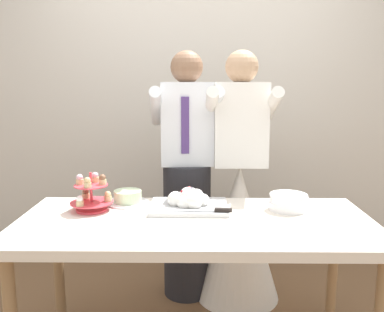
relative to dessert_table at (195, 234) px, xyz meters
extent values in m
cube|color=beige|center=(0.00, 1.46, 0.75)|extent=(5.20, 0.10, 2.90)
cube|color=silver|center=(0.00, 0.00, 0.05)|extent=(1.80, 0.80, 0.05)
cylinder|color=olive|center=(-0.82, 0.32, -0.34)|extent=(0.06, 0.06, 0.72)
cylinder|color=olive|center=(0.82, 0.32, -0.34)|extent=(0.06, 0.06, 0.72)
cylinder|color=#D83F4C|center=(-0.56, 0.15, 0.08)|extent=(0.17, 0.17, 0.01)
cylinder|color=#D83F4C|center=(-0.56, 0.15, 0.18)|extent=(0.01, 0.01, 0.21)
cylinder|color=#D83F4C|center=(-0.56, 0.15, 0.12)|extent=(0.23, 0.23, 0.01)
cylinder|color=#D1B784|center=(-0.47, 0.16, 0.14)|extent=(0.04, 0.04, 0.03)
sphere|color=#D6B27A|center=(-0.47, 0.16, 0.16)|extent=(0.04, 0.04, 0.04)
cylinder|color=#D1B784|center=(-0.61, 0.22, 0.14)|extent=(0.04, 0.04, 0.03)
sphere|color=brown|center=(-0.61, 0.22, 0.16)|extent=(0.04, 0.04, 0.04)
cylinder|color=#D1B784|center=(-0.60, 0.07, 0.14)|extent=(0.04, 0.04, 0.03)
sphere|color=white|center=(-0.60, 0.07, 0.16)|extent=(0.04, 0.04, 0.04)
cylinder|color=#D83F4C|center=(-0.56, 0.15, 0.21)|extent=(0.18, 0.18, 0.01)
cylinder|color=#D1B784|center=(-0.50, 0.15, 0.23)|extent=(0.04, 0.04, 0.03)
sphere|color=brown|center=(-0.50, 0.15, 0.25)|extent=(0.04, 0.04, 0.04)
cylinder|color=#D1B784|center=(-0.55, 0.21, 0.23)|extent=(0.04, 0.04, 0.03)
sphere|color=#EAB7C6|center=(-0.55, 0.21, 0.25)|extent=(0.04, 0.04, 0.04)
cylinder|color=#D1B784|center=(-0.62, 0.16, 0.23)|extent=(0.04, 0.04, 0.03)
sphere|color=#EAB7C6|center=(-0.62, 0.16, 0.25)|extent=(0.04, 0.04, 0.04)
cylinder|color=#D1B784|center=(-0.56, 0.09, 0.23)|extent=(0.04, 0.04, 0.03)
sphere|color=#D6B27A|center=(-0.56, 0.09, 0.25)|extent=(0.04, 0.04, 0.04)
cube|color=silver|center=(-0.03, 0.18, 0.09)|extent=(0.42, 0.31, 0.02)
sphere|color=white|center=(0.04, 0.18, 0.12)|extent=(0.07, 0.07, 0.07)
sphere|color=white|center=(0.01, 0.25, 0.13)|extent=(0.08, 0.08, 0.08)
sphere|color=white|center=(-0.07, 0.24, 0.12)|extent=(0.07, 0.07, 0.07)
sphere|color=white|center=(-0.11, 0.18, 0.13)|extent=(0.09, 0.09, 0.09)
sphere|color=white|center=(-0.06, 0.14, 0.12)|extent=(0.08, 0.08, 0.08)
sphere|color=white|center=(-0.01, 0.13, 0.13)|extent=(0.10, 0.10, 0.10)
sphere|color=white|center=(-0.03, 0.18, 0.14)|extent=(0.11, 0.11, 0.11)
sphere|color=#2D1938|center=(-0.02, 0.17, 0.19)|extent=(0.02, 0.02, 0.02)
sphere|color=#B21923|center=(-0.07, 0.17, 0.18)|extent=(0.02, 0.02, 0.02)
sphere|color=#DB474C|center=(-0.03, 0.18, 0.19)|extent=(0.02, 0.02, 0.02)
sphere|color=#DB474C|center=(-0.03, 0.17, 0.19)|extent=(0.02, 0.02, 0.02)
cube|color=silver|center=(0.00, 0.06, 0.10)|extent=(0.23, 0.04, 0.00)
cube|color=black|center=(0.15, 0.06, 0.11)|extent=(0.09, 0.03, 0.02)
cylinder|color=white|center=(0.50, 0.17, 0.08)|extent=(0.20, 0.20, 0.01)
cylinder|color=white|center=(0.50, 0.17, 0.09)|extent=(0.20, 0.20, 0.01)
cylinder|color=white|center=(0.50, 0.17, 0.10)|extent=(0.20, 0.20, 0.01)
cylinder|color=white|center=(0.50, 0.17, 0.11)|extent=(0.20, 0.20, 0.01)
cylinder|color=white|center=(0.51, 0.17, 0.12)|extent=(0.20, 0.20, 0.01)
cylinder|color=white|center=(0.51, 0.17, 0.13)|extent=(0.20, 0.20, 0.01)
cylinder|color=white|center=(0.51, 0.17, 0.15)|extent=(0.20, 0.20, 0.01)
cylinder|color=white|center=(0.50, 0.17, 0.16)|extent=(0.20, 0.20, 0.01)
cylinder|color=white|center=(-0.39, 0.28, 0.08)|extent=(0.24, 0.24, 0.01)
cylinder|color=beige|center=(-0.39, 0.28, 0.12)|extent=(0.16, 0.16, 0.07)
cylinder|color=#232328|center=(-0.06, 0.71, -0.24)|extent=(0.32, 0.32, 0.92)
cube|color=white|center=(-0.06, 0.71, 0.49)|extent=(0.35, 0.23, 0.54)
sphere|color=#8C664C|center=(-0.06, 0.71, 0.85)|extent=(0.21, 0.21, 0.21)
cylinder|color=white|center=(-0.26, 0.70, 0.60)|extent=(0.11, 0.49, 0.28)
cylinder|color=white|center=(0.12, 0.72, 0.60)|extent=(0.11, 0.49, 0.28)
cube|color=#4C3372|center=(-0.07, 0.60, 0.49)|extent=(0.05, 0.02, 0.36)
cone|color=white|center=(0.29, 0.66, -0.24)|extent=(0.56, 0.56, 0.92)
cube|color=white|center=(0.29, 0.66, 0.49)|extent=(0.34, 0.20, 0.54)
sphere|color=tan|center=(0.29, 0.66, 0.85)|extent=(0.21, 0.21, 0.21)
cylinder|color=white|center=(0.10, 0.66, 0.60)|extent=(0.08, 0.49, 0.28)
cylinder|color=white|center=(0.48, 0.67, 0.60)|extent=(0.08, 0.49, 0.28)
camera|label=1|loc=(0.01, -2.00, 0.76)|focal=38.82mm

